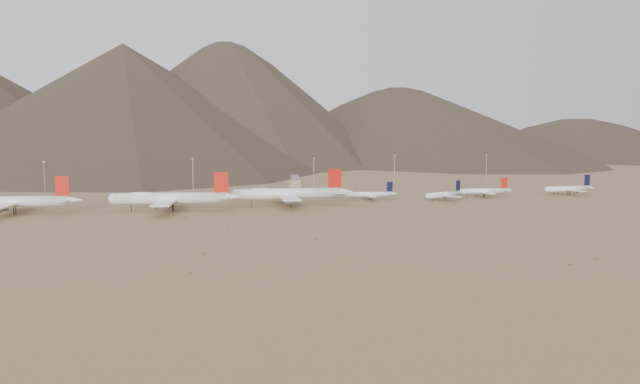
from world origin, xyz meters
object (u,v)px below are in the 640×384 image
object	(u,v)px
widebody_west	(13,202)
widebody_centre	(171,198)
narrowbody_a	(371,194)
control_tower	(295,183)
widebody_east	(289,193)
narrowbody_b	(445,194)

from	to	relation	value
widebody_west	widebody_centre	distance (m)	87.75
widebody_centre	narrowbody_a	size ratio (longest dim) A/B	2.07
widebody_west	widebody_centre	xyz separation A→B (m)	(86.36, -15.52, 0.53)
widebody_west	control_tower	distance (m)	207.90
widebody_west	control_tower	xyz separation A→B (m)	(190.32, 83.65, -2.10)
widebody_east	narrowbody_b	bearing A→B (deg)	6.12
widebody_centre	narrowbody_a	xyz separation A→B (m)	(134.32, 16.86, -3.98)
narrowbody_a	narrowbody_b	bearing A→B (deg)	-11.07
widebody_centre	narrowbody_a	bearing A→B (deg)	20.79
widebody_centre	control_tower	world-z (taller)	widebody_centre
widebody_centre	narrowbody_a	world-z (taller)	widebody_centre
control_tower	widebody_east	bearing A→B (deg)	-108.14
widebody_west	narrowbody_b	xyz separation A→B (m)	(267.64, -16.20, -3.25)
narrowbody_b	control_tower	size ratio (longest dim) A/B	3.09
widebody_east	narrowbody_b	xyz separation A→B (m)	(108.87, -3.56, -3.82)
widebody_centre	widebody_east	bearing A→B (deg)	15.91
widebody_centre	narrowbody_b	world-z (taller)	widebody_centre
control_tower	narrowbody_b	bearing A→B (deg)	-52.24
widebody_east	control_tower	world-z (taller)	widebody_east
widebody_west	widebody_centre	size ratio (longest dim) A/B	0.94
widebody_west	narrowbody_a	distance (m)	220.72
widebody_east	widebody_west	bearing A→B (deg)	-176.56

